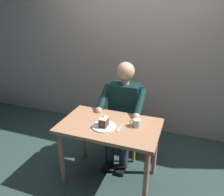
{
  "coord_description": "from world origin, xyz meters",
  "views": [
    {
      "loc": [
        -0.68,
        1.8,
        1.8
      ],
      "look_at": [
        0.01,
        -0.1,
        0.95
      ],
      "focal_mm": 34.64,
      "sensor_mm": 36.0,
      "label": 1
    }
  ],
  "objects_px": {
    "chair": "(127,116)",
    "cake_slice": "(104,122)",
    "dessert_spoon": "(119,129)",
    "dining_table": "(110,133)",
    "seated_person": "(123,111)",
    "coffee_cup": "(137,123)"
  },
  "relations": [
    {
      "from": "dining_table",
      "to": "dessert_spoon",
      "type": "bearing_deg",
      "value": 151.27
    },
    {
      "from": "coffee_cup",
      "to": "dessert_spoon",
      "type": "bearing_deg",
      "value": 39.2
    },
    {
      "from": "cake_slice",
      "to": "coffee_cup",
      "type": "distance_m",
      "value": 0.33
    },
    {
      "from": "seated_person",
      "to": "dessert_spoon",
      "type": "relative_size",
      "value": 8.61
    },
    {
      "from": "dining_table",
      "to": "dessert_spoon",
      "type": "relative_size",
      "value": 7.1
    },
    {
      "from": "seated_person",
      "to": "cake_slice",
      "type": "relative_size",
      "value": 11.22
    },
    {
      "from": "chair",
      "to": "cake_slice",
      "type": "relative_size",
      "value": 8.12
    },
    {
      "from": "chair",
      "to": "seated_person",
      "type": "relative_size",
      "value": 0.72
    },
    {
      "from": "dining_table",
      "to": "coffee_cup",
      "type": "height_order",
      "value": "coffee_cup"
    },
    {
      "from": "chair",
      "to": "cake_slice",
      "type": "xyz_separation_m",
      "value": [
        0.04,
        0.69,
        0.27
      ]
    },
    {
      "from": "dining_table",
      "to": "seated_person",
      "type": "distance_m",
      "value": 0.46
    },
    {
      "from": "coffee_cup",
      "to": "chair",
      "type": "bearing_deg",
      "value": -65.01
    },
    {
      "from": "dining_table",
      "to": "coffee_cup",
      "type": "relative_size",
      "value": 8.57
    },
    {
      "from": "seated_person",
      "to": "dessert_spoon",
      "type": "height_order",
      "value": "seated_person"
    },
    {
      "from": "chair",
      "to": "seated_person",
      "type": "bearing_deg",
      "value": 90.0
    },
    {
      "from": "seated_person",
      "to": "coffee_cup",
      "type": "relative_size",
      "value": 10.39
    },
    {
      "from": "seated_person",
      "to": "coffee_cup",
      "type": "xyz_separation_m",
      "value": [
        -0.27,
        0.4,
        0.1
      ]
    },
    {
      "from": "seated_person",
      "to": "coffee_cup",
      "type": "height_order",
      "value": "seated_person"
    },
    {
      "from": "chair",
      "to": "dessert_spoon",
      "type": "distance_m",
      "value": 0.74
    },
    {
      "from": "chair",
      "to": "cake_slice",
      "type": "height_order",
      "value": "chair"
    },
    {
      "from": "cake_slice",
      "to": "dessert_spoon",
      "type": "bearing_deg",
      "value": 179.5
    },
    {
      "from": "dining_table",
      "to": "seated_person",
      "type": "height_order",
      "value": "seated_person"
    }
  ]
}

